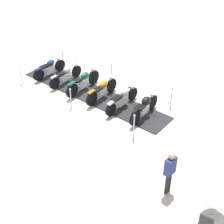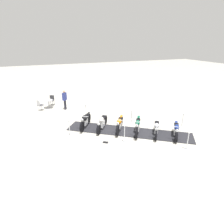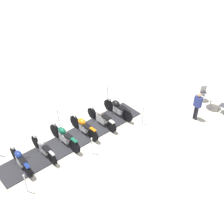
# 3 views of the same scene
# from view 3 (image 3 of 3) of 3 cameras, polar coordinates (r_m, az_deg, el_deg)

# --- Properties ---
(ground_plane) EXTENTS (80.00, 80.00, 0.00)m
(ground_plane) POSITION_cam_3_polar(r_m,az_deg,el_deg) (15.31, -7.14, -5.14)
(ground_plane) COLOR beige
(display_platform) EXTENTS (5.89, 7.45, 0.04)m
(display_platform) POSITION_cam_3_polar(r_m,az_deg,el_deg) (15.30, -7.15, -5.09)
(display_platform) COLOR #28282D
(display_platform) RESTS_ON ground_plane
(motorcycle_black) EXTENTS (1.87, 1.24, 1.00)m
(motorcycle_black) POSITION_cam_3_polar(r_m,az_deg,el_deg) (16.41, 1.02, 0.82)
(motorcycle_black) COLOR black
(motorcycle_black) RESTS_ON display_platform
(motorcycle_cream) EXTENTS (1.92, 1.39, 0.89)m
(motorcycle_cream) POSITION_cam_3_polar(r_m,az_deg,el_deg) (15.81, -2.12, -1.00)
(motorcycle_cream) COLOR black
(motorcycle_cream) RESTS_ON display_platform
(motorcycle_copper) EXTENTS (1.88, 1.29, 1.00)m
(motorcycle_copper) POSITION_cam_3_polar(r_m,az_deg,el_deg) (15.25, -5.55, -2.71)
(motorcycle_copper) COLOR black
(motorcycle_copper) RESTS_ON display_platform
(motorcycle_forest) EXTENTS (2.02, 1.37, 1.03)m
(motorcycle_forest) POSITION_cam_3_polar(r_m,az_deg,el_deg) (14.77, -9.23, -4.60)
(motorcycle_forest) COLOR black
(motorcycle_forest) RESTS_ON display_platform
(motorcycle_chrome) EXTENTS (1.83, 1.34, 0.91)m
(motorcycle_chrome) POSITION_cam_3_polar(r_m,az_deg,el_deg) (14.40, -13.13, -6.66)
(motorcycle_chrome) COLOR black
(motorcycle_chrome) RESTS_ON display_platform
(motorcycle_navy) EXTENTS (1.70, 1.36, 0.91)m
(motorcycle_navy) POSITION_cam_3_polar(r_m,az_deg,el_deg) (14.09, -17.25, -8.75)
(motorcycle_navy) COLOR black
(motorcycle_navy) RESTS_ON display_platform
(stanchion_right_mid) EXTENTS (0.34, 0.34, 1.10)m
(stanchion_right_mid) POSITION_cam_3_polar(r_m,az_deg,el_deg) (16.05, -10.22, -1.61)
(stanchion_right_mid) COLOR silver
(stanchion_right_mid) RESTS_ON ground_plane
(stanchion_left_rear) EXTENTS (0.29, 0.29, 1.08)m
(stanchion_left_rear) POSITION_cam_3_polar(r_m,az_deg,el_deg) (13.07, -16.15, -13.52)
(stanchion_left_rear) COLOR silver
(stanchion_left_rear) RESTS_ON ground_plane
(stanchion_right_front) EXTENTS (0.29, 0.29, 1.06)m
(stanchion_right_front) POSITION_cam_3_polar(r_m,az_deg,el_deg) (17.63, -0.84, 3.00)
(stanchion_right_front) COLOR silver
(stanchion_right_front) RESTS_ON ground_plane
(stanchion_left_mid) EXTENTS (0.29, 0.29, 1.02)m
(stanchion_left_mid) POSITION_cam_3_polar(r_m,az_deg,el_deg) (14.19, -3.86, -6.99)
(stanchion_left_mid) COLOR silver
(stanchion_left_mid) RESTS_ON ground_plane
(stanchion_left_front) EXTENTS (0.35, 0.35, 1.15)m
(stanchion_left_front) POSITION_cam_3_polar(r_m,az_deg,el_deg) (15.97, 5.90, -1.36)
(stanchion_left_front) COLOR silver
(stanchion_left_front) RESTS_ON ground_plane
(info_placard) EXTENTS (0.35, 0.38, 0.17)m
(info_placard) POSITION_cam_3_polar(r_m,az_deg,el_deg) (16.84, -7.58, -0.50)
(info_placard) COLOR #333338
(info_placard) RESTS_ON ground_plane
(cafe_table) EXTENTS (0.84, 0.84, 0.75)m
(cafe_table) POSITION_cam_3_polar(r_m,az_deg,el_deg) (17.96, 18.61, 2.31)
(cafe_table) COLOR #B7B7BC
(cafe_table) RESTS_ON ground_plane
(cafe_chair_near_table) EXTENTS (0.55, 0.55, 0.94)m
(cafe_chair_near_table) POSITION_cam_3_polar(r_m,az_deg,el_deg) (18.53, 17.27, 3.63)
(cafe_chair_near_table) COLOR #B7B7BC
(cafe_chair_near_table) RESTS_ON ground_plane
(bystander_person) EXTENTS (0.45, 0.42, 1.70)m
(bystander_person) POSITION_cam_3_polar(r_m,az_deg,el_deg) (16.52, 16.14, 1.51)
(bystander_person) COLOR #23232D
(bystander_person) RESTS_ON ground_plane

